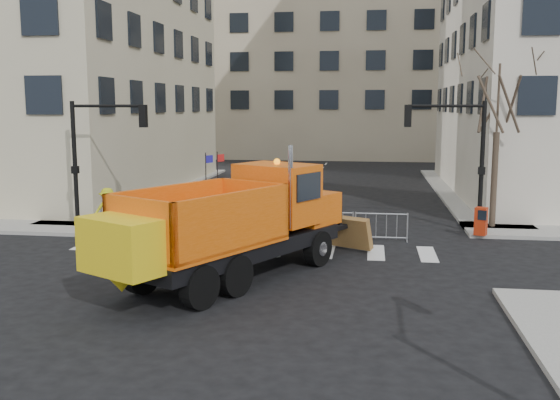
# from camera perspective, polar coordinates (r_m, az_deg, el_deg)

# --- Properties ---
(ground) EXTENTS (120.00, 120.00, 0.00)m
(ground) POSITION_cam_1_polar(r_m,az_deg,el_deg) (17.81, -5.24, -8.39)
(ground) COLOR black
(ground) RESTS_ON ground
(sidewalk_back) EXTENTS (64.00, 5.00, 0.15)m
(sidewalk_back) POSITION_cam_1_polar(r_m,az_deg,el_deg) (25.89, -0.84, -2.82)
(sidewalk_back) COLOR gray
(sidewalk_back) RESTS_ON ground
(building_far) EXTENTS (30.00, 18.00, 24.00)m
(building_far) POSITION_cam_1_polar(r_m,az_deg,el_deg) (69.01, 5.07, 14.19)
(building_far) COLOR tan
(building_far) RESTS_ON ground
(traffic_light_left) EXTENTS (0.18, 0.18, 5.40)m
(traffic_light_left) POSITION_cam_1_polar(r_m,az_deg,el_deg) (27.02, -18.22, 2.86)
(traffic_light_left) COLOR black
(traffic_light_left) RESTS_ON ground
(traffic_light_right) EXTENTS (0.18, 0.18, 5.40)m
(traffic_light_right) POSITION_cam_1_polar(r_m,az_deg,el_deg) (26.55, 17.96, 2.78)
(traffic_light_right) COLOR black
(traffic_light_right) RESTS_ON ground
(crowd_barriers) EXTENTS (12.60, 0.60, 1.10)m
(crowd_barriers) POSITION_cam_1_polar(r_m,az_deg,el_deg) (25.06, -2.86, -2.11)
(crowd_barriers) COLOR #9EA0A5
(crowd_barriers) RESTS_ON ground
(street_tree) EXTENTS (3.00, 3.00, 7.50)m
(street_tree) POSITION_cam_1_polar(r_m,az_deg,el_deg) (27.58, 19.16, 5.11)
(street_tree) COLOR #382B21
(street_tree) RESTS_ON ground
(plow_truck) EXTENTS (7.38, 10.45, 4.03)m
(plow_truck) POSITION_cam_1_polar(r_m,az_deg,el_deg) (18.56, -4.49, -1.99)
(plow_truck) COLOR black
(plow_truck) RESTS_ON ground
(cop_a) EXTENTS (0.73, 0.72, 1.71)m
(cop_a) POSITION_cam_1_polar(r_m,az_deg,el_deg) (23.99, 4.89, -1.87)
(cop_a) COLOR black
(cop_a) RESTS_ON ground
(cop_b) EXTENTS (1.04, 0.89, 1.85)m
(cop_b) POSITION_cam_1_polar(r_m,az_deg,el_deg) (22.23, 3.38, -2.51)
(cop_b) COLOR black
(cop_b) RESTS_ON ground
(cop_c) EXTENTS (1.24, 1.01, 1.97)m
(cop_c) POSITION_cam_1_polar(r_m,az_deg,el_deg) (22.94, 1.96, -1.99)
(cop_c) COLOR black
(cop_c) RESTS_ON ground
(worker) EXTENTS (1.34, 1.09, 1.81)m
(worker) POSITION_cam_1_polar(r_m,az_deg,el_deg) (25.89, -15.46, -0.92)
(worker) COLOR #B7BC16
(worker) RESTS_ON sidewalk_back
(newspaper_box) EXTENTS (0.57, 0.54, 1.10)m
(newspaper_box) POSITION_cam_1_polar(r_m,az_deg,el_deg) (25.83, 17.90, -1.86)
(newspaper_box) COLOR #AC270D
(newspaper_box) RESTS_ON sidewalk_back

